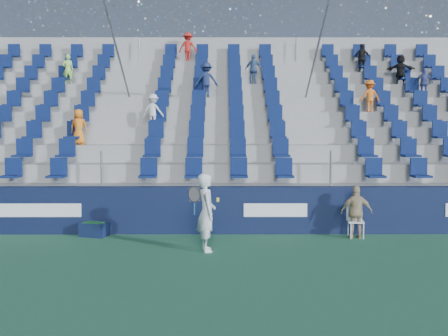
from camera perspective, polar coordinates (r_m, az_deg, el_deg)
The scene contains 7 objects.
ground at distance 11.35m, azimuth -0.97°, elevation -9.59°, with size 70.00×70.00×0.00m, color #2D6A46.
sponsor_wall at distance 14.34m, azimuth -0.80°, elevation -4.29°, with size 24.00×0.32×1.20m.
grandstand at distance 19.29m, azimuth -0.65°, elevation 2.41°, with size 24.00×8.17×6.63m.
tennis_player at distance 12.24m, azimuth -1.80°, elevation -4.52°, with size 0.69×0.69×1.70m.
line_judge_chair at distance 14.23m, azimuth 13.17°, elevation -4.89°, with size 0.42×0.44×0.87m.
line_judge at distance 14.07m, azimuth 13.31°, elevation -4.36°, with size 0.76×0.32×1.30m, color tan.
ball_bin at distance 14.36m, azimuth -13.09°, elevation -6.02°, with size 0.73×0.60×0.36m.
Camera 1 is at (0.15, -11.04, 2.67)m, focal length 45.00 mm.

